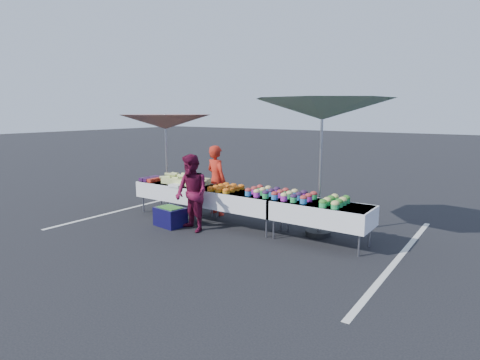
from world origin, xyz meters
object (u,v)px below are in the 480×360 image
Objects in this scene: table_left at (177,190)px; customer at (192,193)px; vendor at (216,180)px; umbrella_right at (322,110)px; table_center at (240,200)px; table_right at (321,212)px; umbrella_left at (165,123)px; storage_bin at (170,216)px.

customer is at bearing -33.93° from table_left.
customer is at bearing 122.90° from vendor.
umbrella_right is (2.22, 1.20, 1.64)m from customer.
table_center is (1.80, 0.00, 0.00)m from table_left.
table_right is at bearing 0.00° from table_center.
umbrella_right is at bearing -167.00° from vendor.
umbrella_right is (1.58, 0.42, 1.83)m from table_center.
umbrella_left reaches higher than table_left.
umbrella_right is at bearing 43.55° from customer.
umbrella_right reaches higher than table_right.
umbrella_right is 3.79m from storage_bin.
table_left is at bearing 180.00° from table_center.
customer is 2.58m from umbrella_left.
customer is at bearing 7.58° from storage_bin.
table_left is 1.19× the size of customer.
table_center is at bearing 168.22° from vendor.
table_left is 1.02m from storage_bin.
table_right is 2.57m from customer.
customer is 0.84m from storage_bin.
customer reaches higher than table_right.
storage_bin is (-0.21, -1.32, -0.60)m from vendor.
umbrella_right reaches higher than table_center.
vendor is at bearing 152.36° from table_center.
customer is 0.53× the size of umbrella_left.
table_left and table_right have the same top height.
table_left is 3.87m from umbrella_right.
storage_bin is (-3.06, -0.77, -0.37)m from table_right.
table_left and table_center have the same top height.
table_right is at bearing 32.92° from customer.
umbrella_right is at bearing 30.72° from storage_bin.
table_center reaches higher than storage_bin.
table_left is 2.75× the size of storage_bin.
table_right is 1.19× the size of customer.
customer is (0.41, -1.33, -0.03)m from vendor.
vendor is 1.04× the size of customer.
customer is at bearing -151.70° from umbrella_right.
vendor is 1.47m from storage_bin.
table_right is 3.18m from storage_bin.
umbrella_left is 4.09m from umbrella_right.
customer is at bearing -32.40° from umbrella_left.
table_left is at bearing -172.94° from umbrella_right.
table_left is 1.74m from umbrella_left.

